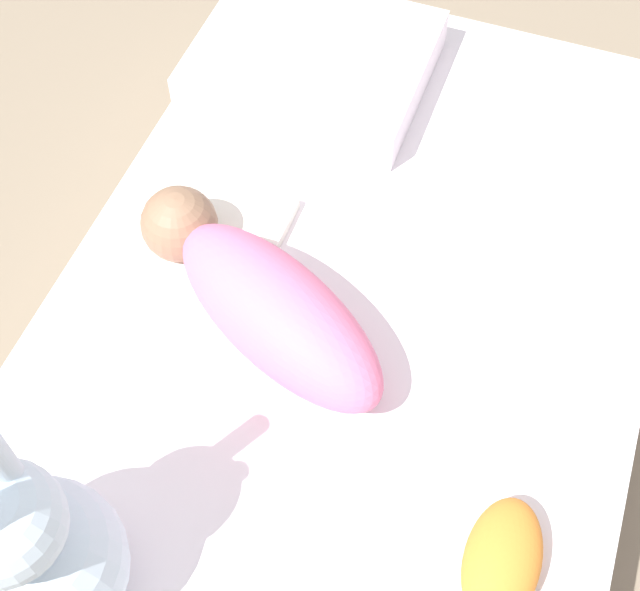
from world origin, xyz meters
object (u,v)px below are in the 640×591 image
Objects in this scene: pillow at (313,62)px; turtle_plush at (499,571)px; swaddled_baby at (261,299)px; bunny_plush at (32,556)px.

pillow reaches higher than turtle_plush.
pillow is 0.92m from turtle_plush.
pillow is (-0.51, -0.11, -0.03)m from swaddled_baby.
swaddled_baby is at bearing 168.51° from bunny_plush.
bunny_plush is (0.44, -0.09, 0.07)m from swaddled_baby.
turtle_plush is (0.25, 0.41, -0.04)m from swaddled_baby.
bunny_plush is 0.55m from turtle_plush.
pillow is at bearing -50.81° from swaddled_baby.
pillow is at bearing -145.37° from turtle_plush.
turtle_plush is (-0.20, 0.50, -0.10)m from bunny_plush.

